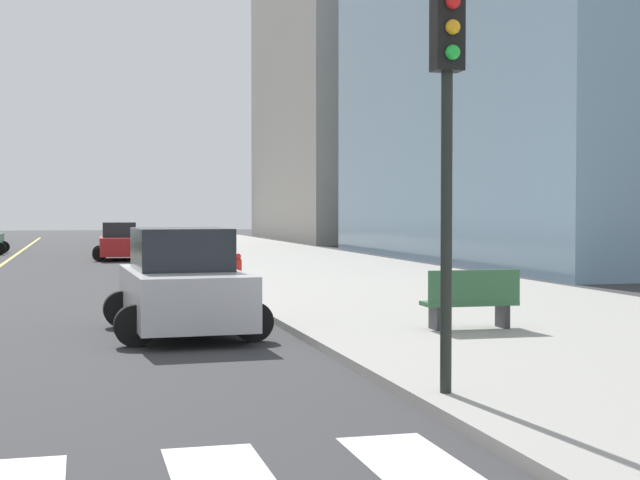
{
  "coord_description": "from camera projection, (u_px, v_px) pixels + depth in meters",
  "views": [
    {
      "loc": [
        3.29,
        -3.28,
        2.38
      ],
      "look_at": [
        13.88,
        37.77,
        1.02
      ],
      "focal_mm": 52.39,
      "sensor_mm": 36.0,
      "label": 1
    }
  ],
  "objects": [
    {
      "name": "sidewalk_kerb_east",
      "position": [
        425.0,
        297.0,
        24.83
      ],
      "size": [
        10.0,
        120.0,
        0.15
      ],
      "primitive_type": "cube",
      "color": "#9E9B93",
      "rests_on": "ground"
    },
    {
      "name": "lane_divider_paint",
      "position": [
        3.0,
        264.0,
        41.14
      ],
      "size": [
        0.16,
        80.0,
        0.01
      ],
      "primitive_type": "cube",
      "color": "yellow",
      "rests_on": "ground"
    },
    {
      "name": "parking_garage_concrete",
      "position": [
        387.0,
        73.0,
        75.52
      ],
      "size": [
        18.0,
        24.0,
        26.92
      ],
      "primitive_type": "cube",
      "color": "#9E9B93",
      "rests_on": "ground"
    },
    {
      "name": "car_silver_fifth",
      "position": [
        183.0,
        284.0,
        17.93
      ],
      "size": [
        2.95,
        4.62,
        2.03
      ],
      "rotation": [
        0.0,
        0.0,
        3.18
      ],
      "color": "#B7B7BC",
      "rests_on": "ground"
    },
    {
      "name": "car_red_sixth",
      "position": [
        119.0,
        242.0,
        44.56
      ],
      "size": [
        2.54,
        4.04,
        1.79
      ],
      "rotation": [
        0.0,
        0.0,
        3.13
      ],
      "color": "red",
      "rests_on": "ground"
    },
    {
      "name": "traffic_light_near_corner",
      "position": [
        447.0,
        110.0,
        11.26
      ],
      "size": [
        0.36,
        0.41,
        4.91
      ],
      "rotation": [
        0.0,
        0.0,
        3.14
      ],
      "color": "black",
      "rests_on": "sidewalk_kerb_east"
    },
    {
      "name": "park_bench",
      "position": [
        471.0,
        300.0,
        17.45
      ],
      "size": [
        1.81,
        0.6,
        1.12
      ],
      "rotation": [
        0.0,
        0.0,
        1.55
      ],
      "color": "#33603D",
      "rests_on": "sidewalk_kerb_east"
    },
    {
      "name": "fire_hydrant",
      "position": [
        238.0,
        268.0,
        29.01
      ],
      "size": [
        0.26,
        0.26,
        0.89
      ],
      "color": "red",
      "rests_on": "sidewalk_kerb_east"
    }
  ]
}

